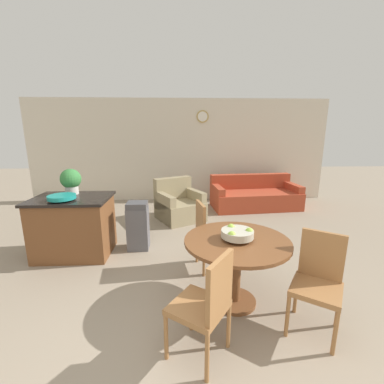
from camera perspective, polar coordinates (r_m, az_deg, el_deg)
wall_back at (r=7.04m, az=-2.91°, el=9.19°), size 8.00×0.09×2.70m
dining_table at (r=2.84m, az=9.84°, el=-13.51°), size 1.11×1.11×0.75m
dining_chair_near_left at (r=2.23m, az=3.24°, el=-23.26°), size 0.58×0.58×0.94m
dining_chair_near_right at (r=2.78m, az=26.24°, el=-16.76°), size 0.58×0.58×0.94m
dining_chair_far_side at (r=3.52m, az=3.73°, el=-8.96°), size 0.49×0.49×0.94m
fruit_bowl at (r=2.74m, az=10.04°, el=-9.05°), size 0.34×0.34×0.13m
kitchen_island at (r=4.32m, az=-24.72°, el=-6.87°), size 1.11×0.82×0.90m
teal_bowl at (r=4.04m, az=-26.97°, el=-1.03°), size 0.38×0.38×0.08m
potted_plant at (r=4.36m, az=-25.32°, el=2.35°), size 0.31×0.31×0.39m
trash_bin at (r=4.23m, az=-11.91°, el=-7.35°), size 0.33×0.30×0.77m
couch at (r=6.58m, az=13.69°, el=-0.95°), size 2.17×1.17×0.79m
armchair at (r=5.55m, az=-2.91°, el=-3.06°), size 1.16×1.16×0.87m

